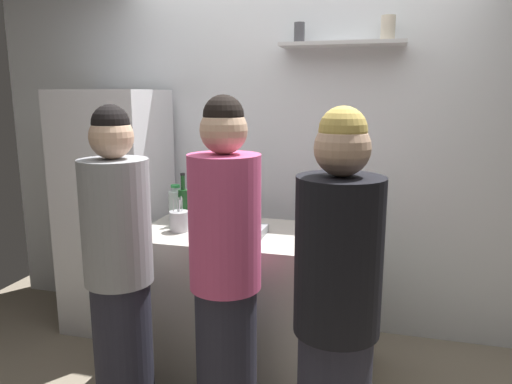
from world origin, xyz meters
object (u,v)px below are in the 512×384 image
at_px(utensil_holder, 179,221).
at_px(person_pink_top, 226,278).
at_px(water_bottle_plastic, 176,205).
at_px(person_blonde, 336,321).
at_px(wine_bottle_amber_glass, 349,207).
at_px(wine_bottle_green_glass, 184,205).
at_px(person_grey_hoodie, 119,274).
at_px(baking_pan, 236,231).
at_px(refrigerator, 116,211).

height_order(utensil_holder, person_pink_top, person_pink_top).
distance_m(water_bottle_plastic, person_blonde, 1.57).
height_order(wine_bottle_amber_glass, water_bottle_plastic, wine_bottle_amber_glass).
distance_m(wine_bottle_amber_glass, person_blonde, 1.21).
relative_size(water_bottle_plastic, person_blonde, 0.14).
xyz_separation_m(wine_bottle_green_glass, person_grey_hoodie, (-0.04, -0.72, -0.20)).
xyz_separation_m(baking_pan, water_bottle_plastic, (-0.48, 0.23, 0.08)).
bearing_deg(person_blonde, person_grey_hoodie, -175.03).
height_order(baking_pan, wine_bottle_green_glass, wine_bottle_green_glass).
xyz_separation_m(baking_pan, wine_bottle_amber_glass, (0.62, 0.37, 0.10)).
distance_m(water_bottle_plastic, person_pink_top, 1.00).
relative_size(baking_pan, wine_bottle_green_glass, 1.02).
bearing_deg(utensil_holder, baking_pan, 1.57).
xyz_separation_m(refrigerator, wine_bottle_amber_glass, (1.68, -0.06, 0.15)).
relative_size(wine_bottle_green_glass, person_pink_top, 0.20).
bearing_deg(wine_bottle_green_glass, person_pink_top, -53.25).
height_order(wine_bottle_green_glass, person_grey_hoodie, person_grey_hoodie).
height_order(person_grey_hoodie, person_blonde, person_blonde).
bearing_deg(water_bottle_plastic, wine_bottle_green_glass, -43.44).
bearing_deg(baking_pan, person_blonde, -50.26).
bearing_deg(person_pink_top, wine_bottle_amber_glass, -137.32).
bearing_deg(person_pink_top, water_bottle_plastic, -71.02).
xyz_separation_m(wine_bottle_green_glass, person_pink_top, (0.52, -0.69, -0.17)).
height_order(utensil_holder, wine_bottle_amber_glass, wine_bottle_amber_glass).
bearing_deg(person_pink_top, person_grey_hoodie, -16.31).
bearing_deg(refrigerator, wine_bottle_amber_glass, -1.93).
relative_size(wine_bottle_green_glass, person_grey_hoodie, 0.20).
height_order(water_bottle_plastic, person_blonde, person_blonde).
relative_size(baking_pan, utensil_holder, 1.61).
bearing_deg(person_blonde, water_bottle_plastic, 155.19).
height_order(baking_pan, person_pink_top, person_pink_top).
xyz_separation_m(wine_bottle_green_glass, person_blonde, (1.07, -0.95, -0.19)).
distance_m(wine_bottle_amber_glass, water_bottle_plastic, 1.12).
bearing_deg(person_grey_hoodie, person_blonde, 151.82).
distance_m(baking_pan, water_bottle_plastic, 0.54).
height_order(utensil_holder, wine_bottle_green_glass, wine_bottle_green_glass).
bearing_deg(wine_bottle_amber_glass, person_pink_top, -118.27).
xyz_separation_m(water_bottle_plastic, person_grey_hoodie, (0.05, -0.80, -0.18)).
xyz_separation_m(baking_pan, person_pink_top, (0.12, -0.55, -0.07)).
xyz_separation_m(refrigerator, water_bottle_plastic, (0.57, -0.20, 0.13)).
distance_m(baking_pan, wine_bottle_amber_glass, 0.73).
bearing_deg(utensil_holder, person_blonde, -37.95).
xyz_separation_m(utensil_holder, person_grey_hoodie, (-0.07, -0.57, -0.13)).
bearing_deg(water_bottle_plastic, baking_pan, -24.98).
distance_m(baking_pan, person_pink_top, 0.57).
bearing_deg(utensil_holder, person_grey_hoodie, -97.41).
height_order(utensil_holder, person_grey_hoodie, person_grey_hoodie).
bearing_deg(person_grey_hoodie, person_pink_top, 166.65).
relative_size(baking_pan, person_pink_top, 0.20).
distance_m(wine_bottle_amber_glass, person_grey_hoodie, 1.43).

